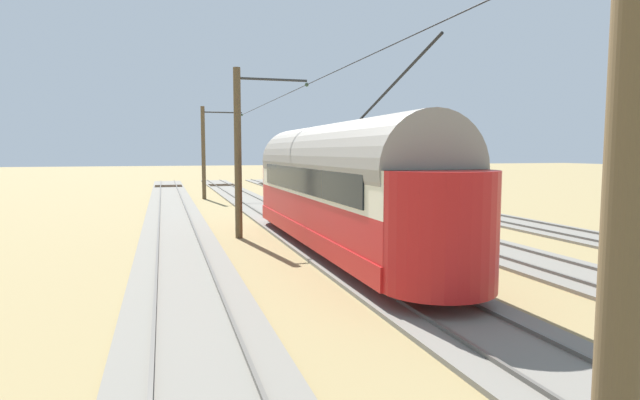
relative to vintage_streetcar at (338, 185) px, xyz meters
The scene contains 10 objects.
ground_plane 5.68m from the vintage_streetcar, 119.23° to the right, with size 220.00×220.00×0.00m, color #937F51.
track_streetcar_siding 11.50m from the vintage_streetcar, 154.47° to the right, with size 2.80×80.00×0.18m.
track_adjacent_siding 7.38m from the vintage_streetcar, 136.31° to the right, with size 2.80×80.00×0.18m.
track_third_siding 5.34m from the vintage_streetcar, 90.00° to the right, with size 2.80×80.00×0.18m.
track_outer_siding 7.38m from the vintage_streetcar, 43.69° to the right, with size 2.80×80.00×0.18m.
vintage_streetcar is the anchor object (origin of this frame).
catenary_pole_foreground 21.67m from the vintage_streetcar, 82.88° to the right, with size 2.99×0.28×6.58m.
catenary_pole_mid_near 4.86m from the vintage_streetcar, 55.28° to the right, with size 2.99×0.28×6.58m.
overhead_wire_run 5.98m from the vintage_streetcar, 89.26° to the right, with size 2.79×39.20×0.18m.
switch_stand 21.30m from the vintage_streetcar, 123.65° to the right, with size 0.50×0.30×1.24m.
Camera 1 is at (8.12, 20.83, 3.36)m, focal length 29.07 mm.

